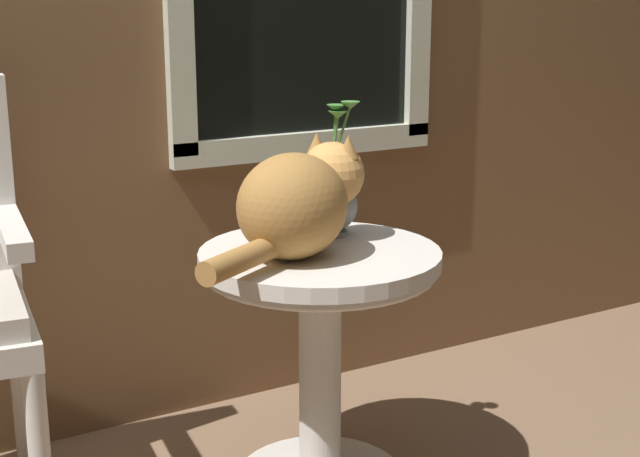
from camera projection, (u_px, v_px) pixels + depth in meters
wicker_side_table at (320, 325)px, 2.07m from camera, size 0.55×0.55×0.59m
cat at (299, 201)px, 1.96m from camera, size 0.51×0.34×0.25m
pewter_vase_with_ivy at (333, 197)px, 2.13m from camera, size 0.12×0.13×0.32m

